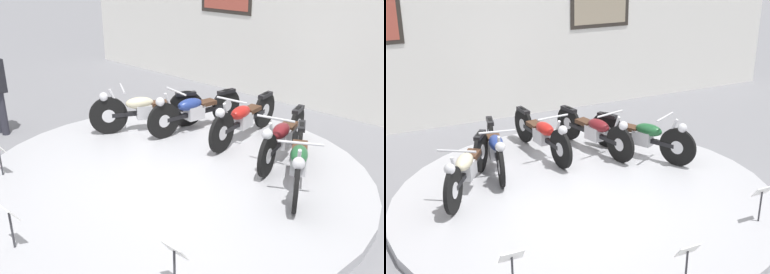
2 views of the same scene
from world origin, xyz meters
The scene contains 11 objects.
ground_plane centered at (0.00, 0.00, 0.00)m, with size 60.00×60.00×0.00m, color slate.
display_platform centered at (0.00, 0.00, 0.07)m, with size 5.49×5.49×0.13m, color #ADADB2.
back_wall centered at (0.00, 4.19, 2.04)m, with size 14.00×0.22×4.07m.
motorcycle_cream centered at (-1.49, 0.81, 0.52)m, with size 1.10×1.73×0.80m.
motorcycle_blue centered at (-0.88, 1.38, 0.50)m, with size 0.56×1.93×0.78m.
motorcycle_red centered at (0.00, 1.60, 0.52)m, with size 0.54×1.98×0.79m.
motorcycle_maroon centered at (0.88, 1.38, 0.51)m, with size 0.62×1.92×0.78m.
motorcycle_green centered at (1.49, 0.81, 0.51)m, with size 0.98×1.77×0.79m.
info_placard_front_left centered at (-1.69, -1.70, 0.50)m, with size 0.26×0.11×0.51m.
info_placard_front_centre centered at (0.00, -2.40, 0.50)m, with size 0.26×0.11×0.51m.
info_placard_front_right centered at (1.69, -1.70, 0.50)m, with size 0.26×0.11×0.51m.
Camera 2 is at (-3.11, -6.19, 3.66)m, focal length 50.00 mm.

